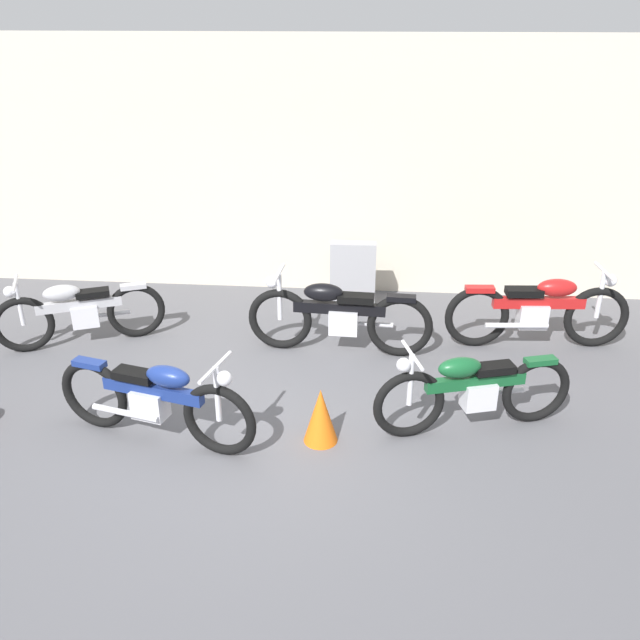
{
  "coord_description": "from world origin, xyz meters",
  "views": [
    {
      "loc": [
        1.14,
        -5.37,
        3.7
      ],
      "look_at": [
        0.55,
        1.3,
        0.55
      ],
      "focal_mm": 37.69,
      "sensor_mm": 36.0,
      "label": 1
    }
  ],
  "objects_px": {
    "motorcycle_green": "(473,390)",
    "stone_marker": "(353,277)",
    "motorcycle_silver": "(79,312)",
    "motorcycle_red": "(539,310)",
    "motorcycle_black": "(338,316)",
    "traffic_cone": "(321,415)",
    "motorcycle_blue": "(155,399)"
  },
  "relations": [
    {
      "from": "traffic_cone",
      "to": "motorcycle_black",
      "type": "bearing_deg",
      "value": 88.66
    },
    {
      "from": "motorcycle_red",
      "to": "motorcycle_blue",
      "type": "bearing_deg",
      "value": -154.2
    },
    {
      "from": "stone_marker",
      "to": "motorcycle_red",
      "type": "bearing_deg",
      "value": -21.25
    },
    {
      "from": "traffic_cone",
      "to": "motorcycle_green",
      "type": "relative_size",
      "value": 0.29
    },
    {
      "from": "motorcycle_red",
      "to": "motorcycle_silver",
      "type": "height_order",
      "value": "motorcycle_red"
    },
    {
      "from": "traffic_cone",
      "to": "motorcycle_red",
      "type": "height_order",
      "value": "motorcycle_red"
    },
    {
      "from": "stone_marker",
      "to": "motorcycle_silver",
      "type": "bearing_deg",
      "value": -158.07
    },
    {
      "from": "stone_marker",
      "to": "motorcycle_blue",
      "type": "relative_size",
      "value": 0.47
    },
    {
      "from": "motorcycle_blue",
      "to": "motorcycle_silver",
      "type": "height_order",
      "value": "motorcycle_blue"
    },
    {
      "from": "motorcycle_silver",
      "to": "motorcycle_blue",
      "type": "bearing_deg",
      "value": 106.14
    },
    {
      "from": "motorcycle_blue",
      "to": "motorcycle_silver",
      "type": "distance_m",
      "value": 2.39
    },
    {
      "from": "stone_marker",
      "to": "motorcycle_silver",
      "type": "distance_m",
      "value": 3.43
    },
    {
      "from": "motorcycle_red",
      "to": "motorcycle_green",
      "type": "bearing_deg",
      "value": -122.6
    },
    {
      "from": "motorcycle_green",
      "to": "stone_marker",
      "type": "bearing_deg",
      "value": -81.53
    },
    {
      "from": "traffic_cone",
      "to": "motorcycle_black",
      "type": "relative_size",
      "value": 0.26
    },
    {
      "from": "motorcycle_green",
      "to": "motorcycle_blue",
      "type": "relative_size",
      "value": 0.96
    },
    {
      "from": "stone_marker",
      "to": "motorcycle_green",
      "type": "distance_m",
      "value": 2.96
    },
    {
      "from": "motorcycle_silver",
      "to": "motorcycle_black",
      "type": "bearing_deg",
      "value": 158.05
    },
    {
      "from": "motorcycle_blue",
      "to": "motorcycle_black",
      "type": "bearing_deg",
      "value": 65.44
    },
    {
      "from": "traffic_cone",
      "to": "motorcycle_blue",
      "type": "bearing_deg",
      "value": -175.45
    },
    {
      "from": "motorcycle_silver",
      "to": "motorcycle_green",
      "type": "bearing_deg",
      "value": 139.2
    },
    {
      "from": "motorcycle_green",
      "to": "traffic_cone",
      "type": "bearing_deg",
      "value": -3.38
    },
    {
      "from": "motorcycle_blue",
      "to": "motorcycle_silver",
      "type": "relative_size",
      "value": 1.09
    },
    {
      "from": "stone_marker",
      "to": "motorcycle_black",
      "type": "xyz_separation_m",
      "value": [
        -0.12,
        -1.21,
        -0.01
      ]
    },
    {
      "from": "motorcycle_blue",
      "to": "motorcycle_black",
      "type": "relative_size",
      "value": 0.93
    },
    {
      "from": "motorcycle_red",
      "to": "motorcycle_black",
      "type": "bearing_deg",
      "value": -175.93
    },
    {
      "from": "traffic_cone",
      "to": "motorcycle_blue",
      "type": "xyz_separation_m",
      "value": [
        -1.5,
        -0.12,
        0.16
      ]
    },
    {
      "from": "motorcycle_green",
      "to": "motorcycle_red",
      "type": "distance_m",
      "value": 2.07
    },
    {
      "from": "stone_marker",
      "to": "motorcycle_red",
      "type": "relative_size",
      "value": 0.44
    },
    {
      "from": "motorcycle_silver",
      "to": "traffic_cone",
      "type": "bearing_deg",
      "value": 127.0
    },
    {
      "from": "traffic_cone",
      "to": "motorcycle_silver",
      "type": "distance_m",
      "value": 3.48
    },
    {
      "from": "motorcycle_black",
      "to": "traffic_cone",
      "type": "bearing_deg",
      "value": 91.66
    }
  ]
}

